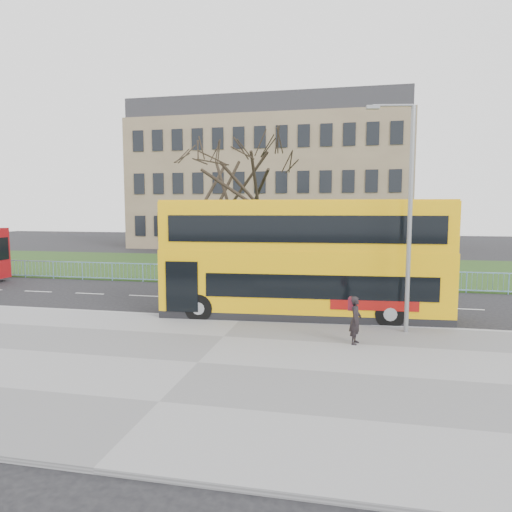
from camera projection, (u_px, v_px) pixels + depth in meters
The scene contains 10 objects.
ground at pixel (250, 312), 19.16m from camera, with size 120.00×120.00×0.00m, color black.
pavement at pixel (198, 364), 12.58m from camera, with size 80.00×10.50×0.12m, color slate.
kerb at pixel (242, 319), 17.64m from camera, with size 80.00×0.20×0.14m, color #939396.
grass_verge at pixel (292, 268), 33.09m from camera, with size 80.00×15.40×0.08m, color #203814.
guard_railing at pixel (275, 277), 25.53m from camera, with size 40.00×0.12×1.10m, color #78ABD6, non-canonical shape.
bare_tree at pixel (238, 191), 28.93m from camera, with size 7.58×7.58×10.82m, color black, non-canonical shape.
civic_building at pixel (272, 186), 53.54m from camera, with size 30.00×15.00×14.00m, color #7C684F.
yellow_bus at pixel (303, 256), 17.95m from camera, with size 11.15×3.33×4.61m.
pedestrian at pixel (356, 320), 14.24m from camera, with size 0.55×0.36×1.50m, color black.
street_lamp at pixel (407, 210), 15.28m from camera, with size 1.61×0.42×7.64m.
Camera 1 is at (4.03, -18.37, 4.34)m, focal length 32.00 mm.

